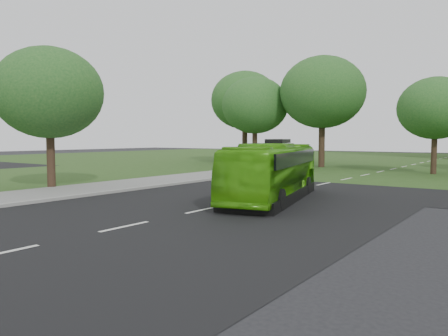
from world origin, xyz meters
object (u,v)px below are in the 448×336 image
tree_park_a (255,105)px  tree_park_b (322,92)px  tree_side_near (49,93)px  tree_park_c (435,108)px  bus (273,172)px  tree_park_f (245,100)px

tree_park_a → tree_park_b: 7.00m
tree_park_b → tree_side_near: size_ratio=1.36×
tree_park_c → tree_side_near: tree_side_near is taller
tree_park_c → tree_side_near: size_ratio=0.97×
tree_park_a → bus: (13.96, -20.99, -4.86)m
tree_side_near → bus: (12.08, 3.55, -4.01)m
bus → tree_side_near: bearing=-177.9°
tree_park_b → tree_park_c: (10.44, -2.48, -2.06)m
tree_park_a → tree_park_f: size_ratio=0.86×
tree_park_c → tree_side_near: 27.98m
tree_park_a → tree_side_near: bearing=-85.6°
tree_park_b → tree_side_near: 26.41m
bus → tree_park_c: bearing=66.4°
tree_park_b → bus: size_ratio=1.14×
tree_park_c → tree_park_f: size_ratio=0.72×
tree_park_a → tree_park_c: (17.23, -1.14, -1.02)m
tree_park_b → tree_park_c: size_ratio=1.41×
tree_park_c → tree_side_near: (-15.34, -23.40, 0.17)m
tree_park_b → bus: tree_park_b is taller
tree_park_c → bus: (-3.26, -19.85, -3.85)m
bus → tree_park_f: bearing=111.1°
tree_park_a → tree_park_c: size_ratio=1.20×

